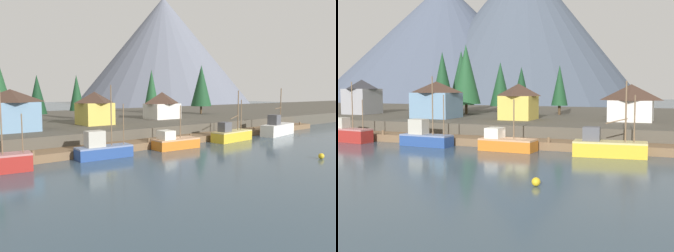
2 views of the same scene
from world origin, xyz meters
The scene contains 16 objects.
ground_plane centered at (0.00, 20.00, -0.50)m, with size 400.00×400.00×1.00m, color #384C5B.
dock centered at (0.00, 1.99, 0.50)m, with size 80.00×4.00×1.60m.
shoreline_bank centered at (0.00, 32.00, 1.25)m, with size 400.00×56.00×2.50m, color #4C473D.
mountain_east_peak centered at (103.49, 133.32, 33.09)m, with size 109.85×109.85×66.18m, color slate.
fishing_boat_blue centered at (-12.23, -1.47, 1.17)m, with size 7.09×2.74×8.99m.
fishing_boat_orange centered at (-0.80, -1.68, 0.96)m, with size 6.93×3.12×6.19m.
fishing_boat_yellow centered at (11.36, -1.80, 1.06)m, with size 8.13×3.30×8.33m.
fishing_boat_white centered at (23.98, -2.17, 1.27)m, with size 9.39×3.99×8.75m.
house_yellow centered at (-5.01, 14.58, 5.38)m, with size 5.29×5.49×5.64m.
house_blue centered at (-18.86, 13.09, 5.57)m, with size 7.01×6.37×6.01m.
house_white centered at (11.82, 17.39, 5.34)m, with size 6.62×5.26×5.54m.
conifer_near_right centered at (22.39, 35.52, 8.90)m, with size 3.98×3.98×11.51m.
conifer_mid_left centered at (29.10, 23.42, 9.60)m, with size 5.22×5.22×12.24m.
conifer_mid_right centered at (-9.75, 29.47, 7.55)m, with size 3.60×3.60×8.89m.
conifer_back_right centered at (-2.01, 28.49, 7.86)m, with size 3.04×3.04×9.09m.
channel_buoy centered at (8.32, -18.63, 0.35)m, with size 0.70×0.70×0.70m, color gold.
Camera 1 is at (-32.02, -38.78, 8.22)m, focal length 36.56 mm.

